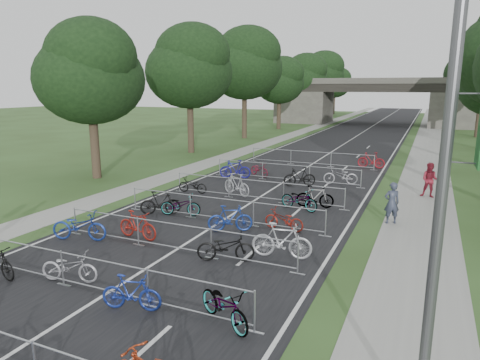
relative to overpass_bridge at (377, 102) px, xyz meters
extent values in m
cube|color=black|center=(0.00, -15.00, -3.53)|extent=(11.00, 140.00, 0.01)
cube|color=gray|center=(8.00, -15.00, -3.53)|extent=(3.00, 140.00, 0.01)
cube|color=gray|center=(-7.50, -15.00, -3.53)|extent=(2.00, 140.00, 0.01)
cube|color=silver|center=(0.00, -15.00, -3.53)|extent=(0.12, 140.00, 0.00)
cube|color=#46433E|center=(-11.50, 0.00, -1.03)|extent=(8.00, 8.00, 5.00)
cube|color=#46433E|center=(11.50, 0.00, -1.03)|extent=(8.00, 8.00, 5.00)
cube|color=black|center=(0.00, 0.00, 2.07)|extent=(30.00, 8.00, 1.20)
cube|color=#46433E|center=(0.00, -3.80, 3.07)|extent=(30.00, 0.40, 0.90)
cube|color=#46433E|center=(0.00, 3.80, 3.07)|extent=(30.00, 0.40, 0.90)
cylinder|color=#4C4C51|center=(8.30, -63.00, 0.47)|extent=(0.18, 0.18, 8.00)
cylinder|color=#33261C|center=(-11.50, -49.00, -1.43)|extent=(0.56, 0.56, 4.20)
ellipsoid|color=black|center=(-11.50, -49.00, 2.68)|extent=(6.72, 6.72, 5.51)
sphere|color=black|center=(-10.90, -49.50, 4.03)|extent=(5.38, 5.38, 5.38)
sphere|color=black|center=(-12.00, -48.50, 1.84)|extent=(4.37, 4.37, 4.37)
cylinder|color=#33261C|center=(-11.50, -37.00, -1.17)|extent=(0.56, 0.56, 4.72)
ellipsoid|color=black|center=(-11.50, -37.00, 3.46)|extent=(7.56, 7.56, 6.20)
sphere|color=black|center=(-10.90, -37.50, 4.97)|extent=(6.05, 6.05, 6.05)
sphere|color=black|center=(-12.00, -36.50, 2.51)|extent=(4.91, 4.91, 4.91)
cylinder|color=#33261C|center=(-11.50, -25.00, -0.91)|extent=(0.56, 0.56, 5.25)
ellipsoid|color=black|center=(-11.50, -25.00, 4.24)|extent=(8.40, 8.40, 6.89)
sphere|color=black|center=(-10.90, -25.50, 5.92)|extent=(6.72, 6.72, 6.72)
sphere|color=black|center=(-12.00, -24.50, 3.19)|extent=(5.46, 5.46, 5.46)
cylinder|color=#33261C|center=(-11.50, -13.00, -1.43)|extent=(0.56, 0.56, 4.20)
ellipsoid|color=black|center=(-11.50, -13.00, 2.68)|extent=(6.72, 6.72, 5.51)
sphere|color=black|center=(-10.90, -13.50, 4.03)|extent=(5.38, 5.38, 5.38)
sphere|color=black|center=(-12.00, -12.50, 1.84)|extent=(4.37, 4.37, 4.37)
cylinder|color=#33261C|center=(13.00, -13.00, -1.29)|extent=(0.56, 0.56, 4.48)
sphere|color=black|center=(12.50, -12.50, 2.20)|extent=(4.66, 4.66, 4.66)
cylinder|color=#33261C|center=(-11.50, -1.00, -1.17)|extent=(0.56, 0.56, 4.72)
ellipsoid|color=black|center=(-11.50, -1.00, 3.46)|extent=(7.56, 7.56, 6.20)
sphere|color=black|center=(-10.90, -1.50, 4.97)|extent=(6.05, 6.05, 6.05)
sphere|color=black|center=(-12.00, -0.50, 2.51)|extent=(4.91, 4.91, 4.91)
cylinder|color=#33261C|center=(13.00, -1.00, -0.98)|extent=(0.56, 0.56, 5.11)
ellipsoid|color=black|center=(13.00, -1.00, 4.03)|extent=(8.18, 8.18, 6.70)
sphere|color=black|center=(12.50, -0.50, 3.01)|extent=(5.31, 5.31, 5.31)
cylinder|color=#33261C|center=(-11.50, 11.00, -0.91)|extent=(0.56, 0.56, 5.25)
ellipsoid|color=black|center=(-11.50, 11.00, 4.24)|extent=(8.40, 8.40, 6.89)
sphere|color=black|center=(-10.90, 10.50, 5.92)|extent=(6.72, 6.72, 6.72)
sphere|color=black|center=(-12.00, 11.50, 3.19)|extent=(5.46, 5.46, 5.46)
cylinder|color=#33261C|center=(13.00, 11.00, -1.61)|extent=(0.56, 0.56, 3.85)
ellipsoid|color=black|center=(13.00, 11.00, 2.16)|extent=(6.16, 6.16, 5.05)
sphere|color=black|center=(13.60, 10.50, 3.40)|extent=(4.93, 4.93, 4.93)
sphere|color=black|center=(12.50, 11.50, 1.39)|extent=(4.00, 4.00, 4.00)
cylinder|color=#33261C|center=(-11.50, 23.00, -1.43)|extent=(0.56, 0.56, 4.20)
ellipsoid|color=black|center=(-11.50, 23.00, 2.68)|extent=(6.72, 6.72, 5.51)
sphere|color=black|center=(-10.90, 22.50, 4.03)|extent=(5.38, 5.38, 5.38)
sphere|color=black|center=(-12.00, 23.50, 1.84)|extent=(4.37, 4.37, 4.37)
cylinder|color=#33261C|center=(13.00, 23.00, -1.29)|extent=(0.56, 0.56, 4.48)
ellipsoid|color=black|center=(13.00, 23.00, 3.10)|extent=(7.17, 7.17, 5.88)
sphere|color=black|center=(13.60, 22.50, 4.53)|extent=(5.73, 5.73, 5.73)
sphere|color=black|center=(12.50, 23.50, 2.20)|extent=(4.66, 4.66, 4.66)
cylinder|color=#A3A5AB|center=(0.00, -61.40, -2.48)|extent=(9.20, 0.04, 0.04)
cylinder|color=#A3A5AB|center=(0.00, -61.40, -3.35)|extent=(9.20, 0.04, 0.04)
cylinder|color=#A3A5AB|center=(-1.53, -61.40, -2.98)|extent=(0.05, 0.05, 1.10)
cube|color=#A3A5AB|center=(-1.53, -61.40, -3.52)|extent=(0.50, 0.08, 0.03)
cylinder|color=#A3A5AB|center=(1.53, -61.40, -2.98)|extent=(0.05, 0.05, 1.10)
cube|color=#A3A5AB|center=(1.53, -61.40, -3.52)|extent=(0.50, 0.08, 0.03)
cylinder|color=#A3A5AB|center=(4.60, -61.40, -2.98)|extent=(0.05, 0.05, 1.10)
cube|color=#A3A5AB|center=(4.60, -61.40, -3.52)|extent=(0.50, 0.08, 0.03)
cylinder|color=#A3A5AB|center=(0.00, -57.80, -2.48)|extent=(9.20, 0.04, 0.04)
cylinder|color=#A3A5AB|center=(0.00, -57.80, -3.35)|extent=(9.20, 0.04, 0.04)
cylinder|color=#A3A5AB|center=(-4.60, -57.80, -2.98)|extent=(0.05, 0.05, 1.10)
cube|color=#A3A5AB|center=(-4.60, -57.80, -3.52)|extent=(0.50, 0.08, 0.03)
cylinder|color=#A3A5AB|center=(-1.53, -57.80, -2.98)|extent=(0.05, 0.05, 1.10)
cube|color=#A3A5AB|center=(-1.53, -57.80, -3.52)|extent=(0.50, 0.08, 0.03)
cylinder|color=#A3A5AB|center=(1.53, -57.80, -2.98)|extent=(0.05, 0.05, 1.10)
cube|color=#A3A5AB|center=(1.53, -57.80, -3.52)|extent=(0.50, 0.08, 0.03)
cylinder|color=#A3A5AB|center=(4.60, -57.80, -2.98)|extent=(0.05, 0.05, 1.10)
cube|color=#A3A5AB|center=(4.60, -57.80, -3.52)|extent=(0.50, 0.08, 0.03)
cylinder|color=#A3A5AB|center=(0.00, -54.00, -2.48)|extent=(9.20, 0.04, 0.04)
cylinder|color=#A3A5AB|center=(0.00, -54.00, -3.35)|extent=(9.20, 0.04, 0.04)
cylinder|color=#A3A5AB|center=(-4.60, -54.00, -2.98)|extent=(0.05, 0.05, 1.10)
cube|color=#A3A5AB|center=(-4.60, -54.00, -3.52)|extent=(0.50, 0.08, 0.03)
cylinder|color=#A3A5AB|center=(-1.53, -54.00, -2.98)|extent=(0.05, 0.05, 1.10)
cube|color=#A3A5AB|center=(-1.53, -54.00, -3.52)|extent=(0.50, 0.08, 0.03)
cylinder|color=#A3A5AB|center=(1.53, -54.00, -2.98)|extent=(0.05, 0.05, 1.10)
cube|color=#A3A5AB|center=(1.53, -54.00, -3.52)|extent=(0.50, 0.08, 0.03)
cylinder|color=#A3A5AB|center=(4.60, -54.00, -2.98)|extent=(0.05, 0.05, 1.10)
cube|color=#A3A5AB|center=(4.60, -54.00, -3.52)|extent=(0.50, 0.08, 0.03)
cylinder|color=#A3A5AB|center=(0.00, -50.00, -2.48)|extent=(9.20, 0.04, 0.04)
cylinder|color=#A3A5AB|center=(0.00, -50.00, -3.35)|extent=(9.20, 0.04, 0.04)
cylinder|color=#A3A5AB|center=(-4.60, -50.00, -2.98)|extent=(0.05, 0.05, 1.10)
cube|color=#A3A5AB|center=(-4.60, -50.00, -3.52)|extent=(0.50, 0.08, 0.03)
cylinder|color=#A3A5AB|center=(-1.53, -50.00, -2.98)|extent=(0.05, 0.05, 1.10)
cube|color=#A3A5AB|center=(-1.53, -50.00, -3.52)|extent=(0.50, 0.08, 0.03)
cylinder|color=#A3A5AB|center=(1.53, -50.00, -2.98)|extent=(0.05, 0.05, 1.10)
cube|color=#A3A5AB|center=(1.53, -50.00, -3.52)|extent=(0.50, 0.08, 0.03)
cylinder|color=#A3A5AB|center=(4.60, -50.00, -2.98)|extent=(0.05, 0.05, 1.10)
cube|color=#A3A5AB|center=(4.60, -50.00, -3.52)|extent=(0.50, 0.08, 0.03)
cylinder|color=#A3A5AB|center=(0.00, -45.00, -2.48)|extent=(9.20, 0.04, 0.04)
cylinder|color=#A3A5AB|center=(0.00, -45.00, -3.35)|extent=(9.20, 0.04, 0.04)
cylinder|color=#A3A5AB|center=(-4.60, -45.00, -2.98)|extent=(0.05, 0.05, 1.10)
cube|color=#A3A5AB|center=(-4.60, -45.00, -3.52)|extent=(0.50, 0.08, 0.03)
cylinder|color=#A3A5AB|center=(-1.53, -45.00, -2.98)|extent=(0.05, 0.05, 1.10)
cube|color=#A3A5AB|center=(-1.53, -45.00, -3.52)|extent=(0.50, 0.08, 0.03)
cylinder|color=#A3A5AB|center=(1.53, -45.00, -2.98)|extent=(0.05, 0.05, 1.10)
cube|color=#A3A5AB|center=(1.53, -45.00, -3.52)|extent=(0.50, 0.08, 0.03)
cylinder|color=#A3A5AB|center=(4.60, -45.00, -2.98)|extent=(0.05, 0.05, 1.10)
cube|color=#A3A5AB|center=(4.60, -45.00, -3.52)|extent=(0.50, 0.08, 0.03)
cylinder|color=#A3A5AB|center=(0.00, -39.00, -2.48)|extent=(9.20, 0.04, 0.04)
cylinder|color=#A3A5AB|center=(0.00, -39.00, -3.35)|extent=(9.20, 0.04, 0.04)
cylinder|color=#A3A5AB|center=(-4.60, -39.00, -2.98)|extent=(0.05, 0.05, 1.10)
cube|color=#A3A5AB|center=(-4.60, -39.00, -3.52)|extent=(0.50, 0.08, 0.03)
cylinder|color=#A3A5AB|center=(-1.53, -39.00, -2.98)|extent=(0.05, 0.05, 1.10)
cube|color=#A3A5AB|center=(-1.53, -39.00, -3.52)|extent=(0.50, 0.08, 0.03)
cylinder|color=#A3A5AB|center=(1.53, -39.00, -2.98)|extent=(0.05, 0.05, 1.10)
cube|color=#A3A5AB|center=(1.53, -39.00, -3.52)|extent=(0.50, 0.08, 0.03)
cylinder|color=#A3A5AB|center=(4.60, -39.00, -2.98)|extent=(0.05, 0.05, 1.10)
cube|color=#A3A5AB|center=(4.60, -39.00, -3.52)|extent=(0.50, 0.08, 0.03)
imported|color=#A6A5AD|center=(-1.54, -61.13, -3.06)|extent=(1.90, 1.07, 0.94)
imported|color=navy|center=(1.25, -61.75, -3.04)|extent=(1.72, 0.87, 1.00)
imported|color=#A3A5AB|center=(3.79, -61.36, -3.02)|extent=(2.04, 1.56, 1.03)
imported|color=navy|center=(-3.93, -58.28, -2.97)|extent=(2.29, 1.35, 1.14)
imported|color=maroon|center=(-1.97, -57.25, -2.98)|extent=(1.90, 0.71, 1.12)
imported|color=black|center=(2.09, -57.80, -3.02)|extent=(2.06, 1.37, 1.02)
imported|color=#AEB0B6|center=(3.73, -56.79, -2.90)|extent=(2.17, 0.94, 1.26)
imported|color=black|center=(-3.03, -54.18, -2.98)|extent=(1.85, 1.37, 1.10)
imported|color=#A3A5AB|center=(-2.11, -53.92, -3.04)|extent=(1.98, 1.16, 0.98)
imported|color=navy|center=(0.92, -55.00, -2.98)|extent=(1.86, 1.32, 1.10)
imported|color=maroon|center=(2.86, -53.96, -3.08)|extent=(1.76, 0.76, 0.90)
imported|color=black|center=(-3.75, -50.02, -3.08)|extent=(1.73, 0.66, 0.90)
imported|color=#A4A5AC|center=(-1.31, -49.49, -2.93)|extent=(2.06, 1.34, 1.21)
imported|color=#A3A5AB|center=(2.61, -50.84, -3.01)|extent=(2.11, 1.23, 1.05)
imported|color=#A3A5AB|center=(3.18, -50.12, -2.98)|extent=(1.89, 0.81, 1.10)
imported|color=navy|center=(-3.23, -45.49, -2.93)|extent=(2.09, 1.10, 1.21)
imported|color=maroon|center=(-2.06, -44.21, -3.08)|extent=(1.81, 1.41, 0.91)
imported|color=black|center=(1.20, -45.99, -2.96)|extent=(1.93, 1.32, 1.14)
imported|color=#95949B|center=(3.32, -44.50, -3.00)|extent=(2.13, 1.17, 1.06)
imported|color=maroon|center=(4.30, -38.26, -2.95)|extent=(1.95, 0.63, 1.16)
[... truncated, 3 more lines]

